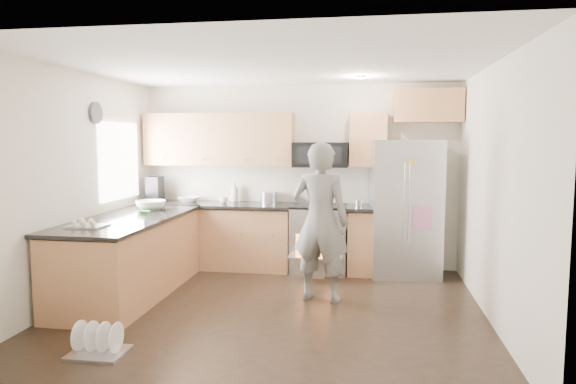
% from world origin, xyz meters
% --- Properties ---
extents(ground, '(4.50, 4.50, 0.00)m').
position_xyz_m(ground, '(0.00, 0.00, 0.00)').
color(ground, black).
rests_on(ground, ground).
extents(room_shell, '(4.54, 4.04, 2.62)m').
position_xyz_m(room_shell, '(-0.04, 0.02, 1.67)').
color(room_shell, silver).
rests_on(room_shell, ground).
extents(back_cabinet_run, '(4.45, 0.64, 2.50)m').
position_xyz_m(back_cabinet_run, '(-0.59, 1.75, 0.96)').
color(back_cabinet_run, '#9F683F').
rests_on(back_cabinet_run, ground).
extents(peninsula, '(0.96, 2.36, 1.04)m').
position_xyz_m(peninsula, '(-1.75, 0.25, 0.46)').
color(peninsula, '#9F683F').
rests_on(peninsula, ground).
extents(stove_range, '(0.76, 0.97, 1.79)m').
position_xyz_m(stove_range, '(0.35, 1.69, 0.68)').
color(stove_range, '#B7B7BC').
rests_on(stove_range, ground).
extents(refrigerator, '(0.96, 0.78, 1.83)m').
position_xyz_m(refrigerator, '(1.50, 1.66, 0.91)').
color(refrigerator, '#B7B7BC').
rests_on(refrigerator, ground).
extents(person, '(0.73, 0.55, 1.81)m').
position_xyz_m(person, '(0.49, 0.42, 0.91)').
color(person, gray).
rests_on(person, ground).
extents(dish_rack, '(0.47, 0.38, 0.29)m').
position_xyz_m(dish_rack, '(-1.25, -1.39, 0.08)').
color(dish_rack, '#B7B7BC').
rests_on(dish_rack, ground).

